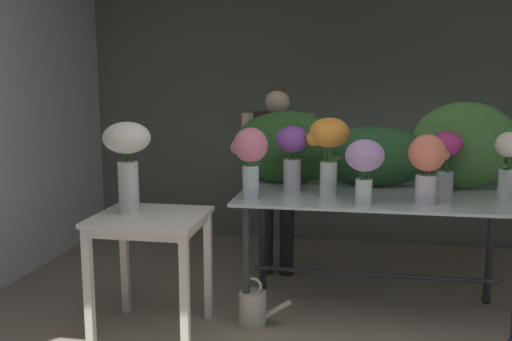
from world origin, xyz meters
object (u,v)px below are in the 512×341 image
Objects in this scene: vase_magenta_peonies at (447,155)px; vase_coral_lilies at (427,163)px; side_table_white at (151,232)px; vase_rosy_carnations at (250,155)px; vase_sunset_dahlias at (329,144)px; vase_ivory_snapdragons at (508,162)px; florist at (277,162)px; vase_violet_hydrangea at (292,153)px; watering_can at (253,308)px; display_table_glass at (376,214)px; vase_white_roses_tall at (127,154)px; vase_lilac_ranunculus at (365,162)px.

vase_coral_lilies is (-0.18, -0.39, 0.00)m from vase_magenta_peonies.
side_table_white is 1.68× the size of vase_rosy_carnations.
vase_sunset_dahlias is (-0.61, 0.13, 0.09)m from vase_coral_lilies.
vase_rosy_carnations is at bearing -171.65° from vase_ivory_snapdragons.
vase_magenta_peonies is (1.89, 0.69, 0.44)m from side_table_white.
side_table_white is 1.41m from florist.
florist reaches higher than vase_violet_hydrangea.
watering_can is at bearing -169.51° from vase_ivory_snapdragons.
vase_violet_hydrangea is (-0.25, 0.10, -0.08)m from vase_sunset_dahlias.
vase_white_roses_tall is (-1.56, -0.53, 0.45)m from display_table_glass.
vase_lilac_ranunculus is 0.73m from vase_rosy_carnations.
vase_coral_lilies is at bearing 5.21° from watering_can.
display_table_glass is 2.38× the size of side_table_white.
florist reaches higher than vase_ivory_snapdragons.
display_table_glass is 0.71m from vase_violet_hydrangea.
vase_rosy_carnations is (-0.73, 0.03, 0.03)m from vase_lilac_ranunculus.
side_table_white is at bearing -156.80° from vase_rosy_carnations.
vase_lilac_ranunculus reaches higher than watering_can.
florist reaches higher than vase_rosy_carnations.
vase_magenta_peonies reaches higher than display_table_glass.
vase_lilac_ranunculus is at bearing -32.12° from vase_violet_hydrangea.
florist is at bearing 89.12° from watering_can.
vase_lilac_ranunculus is (0.68, -0.99, 0.16)m from florist.
florist reaches higher than vase_sunset_dahlias.
vase_sunset_dahlias reaches higher than side_table_white.
vase_magenta_peonies is 0.80× the size of vase_sunset_dahlias.
vase_coral_lilies reaches higher than watering_can.
vase_violet_hydrangea is at bearing -171.24° from vase_magenta_peonies.
watering_can is at bearing -153.69° from vase_sunset_dahlias.
watering_can is at bearing -90.88° from florist.
display_table_glass is 1.70m from vase_white_roses_tall.
vase_sunset_dahlias is at bearing 167.87° from vase_coral_lilies.
vase_lilac_ranunculus is at bearing -140.52° from vase_magenta_peonies.
vase_magenta_peonies is 0.95× the size of vase_ivory_snapdragons.
vase_lilac_ranunculus is (0.23, -0.20, -0.09)m from vase_sunset_dahlias.
vase_coral_lilies is at bearing -15.02° from vase_violet_hydrangea.
vase_violet_hydrangea is at bearing 32.13° from side_table_white.
display_table_glass is at bearing 72.64° from vase_lilac_ranunculus.
vase_white_roses_tall is at bearing -171.24° from vase_lilac_ranunculus.
vase_ivory_snapdragons is at bearing 11.81° from vase_white_roses_tall.
florist is 3.51× the size of vase_ivory_snapdragons.
vase_lilac_ranunculus is (-0.09, -0.30, 0.40)m from display_table_glass.
vase_ivory_snapdragons is at bearing 10.49° from watering_can.
display_table_glass is 1.51m from side_table_white.
vase_rosy_carnations is at bearing -160.80° from vase_sunset_dahlias.
side_table_white is 1.77× the size of vase_ivory_snapdragons.
vase_rosy_carnations is (-1.11, -0.04, 0.03)m from vase_coral_lilies.
vase_rosy_carnations is (-1.64, -0.24, 0.04)m from vase_ivory_snapdragons.
vase_lilac_ranunculus is 0.70× the size of vase_white_roses_tall.
vase_coral_lilies is at bearing 10.56° from vase_lilac_ranunculus.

